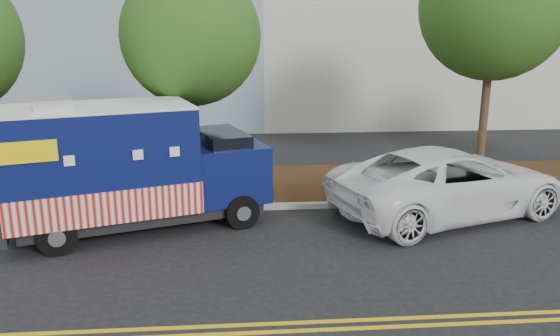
{
  "coord_description": "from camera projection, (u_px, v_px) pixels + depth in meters",
  "views": [
    {
      "loc": [
        0.75,
        -12.54,
        4.81
      ],
      "look_at": [
        1.8,
        0.6,
        1.35
      ],
      "focal_mm": 35.0,
      "sensor_mm": 36.0,
      "label": 1
    }
  ],
  "objects": [
    {
      "name": "sign_post",
      "position": [
        114.0,
        167.0,
        14.29
      ],
      "size": [
        0.06,
        0.06,
        2.4
      ],
      "primitive_type": "cube",
      "color": "#473828",
      "rests_on": "ground"
    },
    {
      "name": "ground",
      "position": [
        208.0,
        230.0,
        13.25
      ],
      "size": [
        120.0,
        120.0,
        0.0
      ],
      "primitive_type": "plane",
      "color": "black",
      "rests_on": "ground"
    },
    {
      "name": "tree_c",
      "position": [
        494.0,
        6.0,
        16.29
      ],
      "size": [
        4.44,
        4.44,
        7.59
      ],
      "color": "#38281C",
      "rests_on": "ground"
    },
    {
      "name": "centerline_far",
      "position": [
        195.0,
        335.0,
        8.72
      ],
      "size": [
        120.0,
        0.1,
        0.01
      ],
      "primitive_type": "cube",
      "color": "gold",
      "rests_on": "ground"
    },
    {
      "name": "centerline_near",
      "position": [
        196.0,
        327.0,
        8.96
      ],
      "size": [
        120.0,
        0.1,
        0.01
      ],
      "primitive_type": "cube",
      "color": "gold",
      "rests_on": "ground"
    },
    {
      "name": "white_car",
      "position": [
        450.0,
        182.0,
        14.11
      ],
      "size": [
        6.93,
        4.78,
        1.76
      ],
      "primitive_type": "imported",
      "rotation": [
        0.0,
        0.0,
        1.89
      ],
      "color": "white",
      "rests_on": "ground"
    },
    {
      "name": "curb",
      "position": [
        211.0,
        208.0,
        14.58
      ],
      "size": [
        120.0,
        0.18,
        0.15
      ],
      "primitive_type": "cube",
      "color": "#9E9E99",
      "rests_on": "ground"
    },
    {
      "name": "mulch_strip",
      "position": [
        214.0,
        186.0,
        16.61
      ],
      "size": [
        120.0,
        4.0,
        0.15
      ],
      "primitive_type": "cube",
      "color": "black",
      "rests_on": "ground"
    },
    {
      "name": "tree_b",
      "position": [
        191.0,
        36.0,
        14.69
      ],
      "size": [
        3.78,
        3.78,
        6.42
      ],
      "color": "#38281C",
      "rests_on": "ground"
    },
    {
      "name": "food_truck",
      "position": [
        126.0,
        170.0,
        12.96
      ],
      "size": [
        6.53,
        4.0,
        3.25
      ],
      "rotation": [
        0.0,
        0.0,
        0.31
      ],
      "color": "black",
      "rests_on": "ground"
    }
  ]
}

